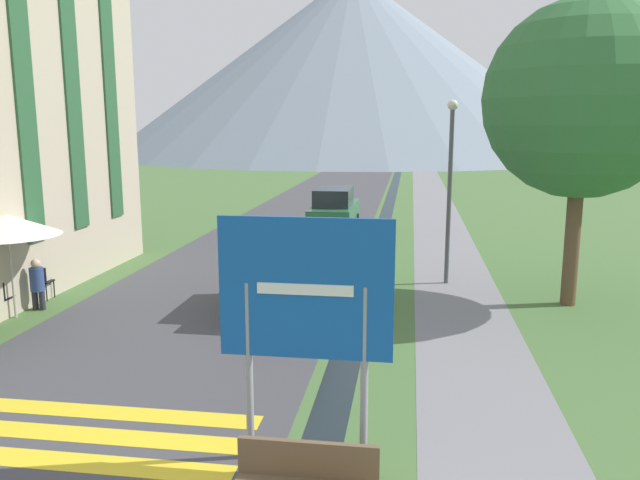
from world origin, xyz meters
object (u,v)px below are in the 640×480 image
Objects in this scene: parked_car_near at (294,268)px; road_sign at (305,306)px; cafe_chair_far_right at (41,280)px; cafe_chair_middle at (0,296)px; parked_car_far at (334,210)px; cafe_chair_far_left at (26,284)px; cafe_umbrella_middle_white at (8,225)px; tree_by_path at (583,100)px; person_seated_far at (37,282)px; streetlamp at (450,176)px.

road_sign is at bearing -78.24° from parked_car_near.
cafe_chair_far_right is 1.49m from cafe_chair_middle.
parked_car_far reaches higher than cafe_chair_far_left.
cafe_chair_far_right is at bearing 99.38° from cafe_umbrella_middle_white.
tree_by_path is at bearing -0.95° from cafe_chair_far_right.
tree_by_path reaches higher than cafe_chair_middle.
cafe_umbrella_middle_white reaches higher than cafe_chair_middle.
cafe_chair_middle is at bearing 147.32° from road_sign.
streetlamp reaches higher than person_seated_far.
cafe_chair_middle is 0.12× the size of tree_by_path.
parked_car_far is 12.73m from cafe_chair_far_left.
cafe_umbrella_middle_white is 0.33× the size of tree_by_path.
cafe_chair_far_left is at bearing -171.72° from tree_by_path.
cafe_umbrella_middle_white reaches higher than cafe_chair_far_right.
cafe_umbrella_middle_white is at bearing -167.00° from tree_by_path.
person_seated_far is (0.48, 0.71, 0.17)m from cafe_chair_middle.
road_sign is 1.36× the size of cafe_umbrella_middle_white.
parked_car_far is at bearing 63.86° from person_seated_far.
parked_car_far is 0.60× the size of tree_by_path.
tree_by_path reaches higher than person_seated_far.
cafe_chair_far_left is 1.00× the size of cafe_chair_middle.
tree_by_path reaches higher than parked_car_far.
cafe_chair_far_left is at bearing -119.08° from parked_car_far.
parked_car_far is 3.52× the size of person_seated_far.
cafe_chair_far_left and cafe_chair_far_right have the same top height.
streetlamp is at bearing 46.53° from cafe_chair_far_left.
person_seated_far is (0.39, -0.78, 0.17)m from cafe_chair_far_right.
person_seated_far is at bearing -70.59° from cafe_chair_far_right.
road_sign is at bearing -55.27° from cafe_chair_middle.
cafe_chair_far_right is at bearing 116.94° from person_seated_far.
cafe_chair_far_right is at bearing -173.42° from tree_by_path.
person_seated_far is 10.69m from streetlamp.
cafe_chair_far_left is at bearing -171.86° from parked_car_near.
road_sign is 9.09m from cafe_umbrella_middle_white.
parked_car_near is 6.71m from cafe_chair_middle.
cafe_umbrella_middle_white is at bearing -88.15° from cafe_chair_far_right.
streetlamp is (10.16, 4.64, 2.44)m from cafe_chair_middle.
cafe_chair_far_right is 2.18m from cafe_umbrella_middle_white.
cafe_chair_middle is 0.36× the size of cafe_umbrella_middle_white.
cafe_chair_far_left is 13.89m from tree_by_path.
parked_car_near is 6.06m from person_seated_far.
cafe_chair_middle is at bearing -100.75° from cafe_chair_far_right.
road_sign reaches higher than cafe_chair_middle.
parked_car_far reaches higher than person_seated_far.
person_seated_far is at bearing -157.87° from streetlamp.
parked_car_near is at bearing -88.42° from parked_car_far.
road_sign is 0.75× the size of parked_car_far.
road_sign is 3.80× the size of cafe_chair_middle.
tree_by_path reaches higher than road_sign.
cafe_chair_middle is at bearing -171.74° from cafe_umbrella_middle_white.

